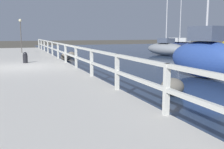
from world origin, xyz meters
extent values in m
plane|color=#4C473D|center=(0.00, 0.00, 0.00)|extent=(120.00, 120.00, 0.00)
cube|color=beige|center=(0.00, 0.00, 0.14)|extent=(4.80, 36.00, 0.28)
cube|color=silver|center=(2.30, -8.72, 0.77)|extent=(0.10, 0.10, 0.99)
cube|color=silver|center=(2.30, -6.23, 0.77)|extent=(0.10, 0.10, 0.99)
cube|color=silver|center=(2.30, -3.74, 0.77)|extent=(0.10, 0.10, 0.99)
cube|color=silver|center=(2.30, -1.25, 0.77)|extent=(0.10, 0.10, 0.99)
cube|color=silver|center=(2.30, 1.25, 0.77)|extent=(0.10, 0.10, 0.99)
cube|color=silver|center=(2.30, 3.74, 0.77)|extent=(0.10, 0.10, 0.99)
cube|color=silver|center=(2.30, 6.23, 0.77)|extent=(0.10, 0.10, 0.99)
cube|color=silver|center=(2.30, 8.72, 0.77)|extent=(0.10, 0.10, 0.99)
cube|color=silver|center=(2.30, 11.22, 0.77)|extent=(0.10, 0.10, 0.99)
cube|color=silver|center=(2.30, 13.71, 0.77)|extent=(0.10, 0.10, 0.99)
cube|color=silver|center=(2.30, 16.20, 0.77)|extent=(0.10, 0.10, 0.99)
cube|color=silver|center=(2.30, 0.00, 1.23)|extent=(0.09, 32.50, 0.08)
cube|color=silver|center=(2.30, 0.00, 0.77)|extent=(0.09, 32.50, 0.08)
ellipsoid|color=slate|center=(3.87, 7.12, 0.23)|extent=(0.60, 0.54, 0.45)
ellipsoid|color=slate|center=(3.04, 4.94, 0.28)|extent=(0.74, 0.67, 0.55)
ellipsoid|color=#666056|center=(4.00, -6.40, 0.26)|extent=(0.71, 0.63, 0.53)
cylinder|color=black|center=(0.24, 1.74, 0.49)|extent=(0.24, 0.24, 0.43)
sphere|color=black|center=(0.24, 1.74, 0.75)|extent=(0.22, 0.22, 0.22)
cylinder|color=#514C47|center=(0.33, 9.70, 1.52)|extent=(0.07, 0.07, 2.48)
sphere|color=beige|center=(0.33, 9.70, 2.88)|extent=(0.24, 0.24, 0.24)
ellipsoid|color=#192347|center=(16.71, 11.34, 0.49)|extent=(3.53, 5.37, 0.96)
cube|color=silver|center=(16.71, 11.34, 1.18)|extent=(1.86, 2.37, 0.42)
cylinder|color=silver|center=(16.71, 11.34, 3.34)|extent=(0.09, 0.09, 4.75)
ellipsoid|color=gray|center=(11.86, 6.42, 0.53)|extent=(2.60, 4.22, 1.05)
cube|color=#4C566B|center=(11.86, 6.42, 1.25)|extent=(1.31, 1.34, 0.39)
cylinder|color=silver|center=(11.86, 6.42, 3.50)|extent=(0.09, 0.09, 4.89)
ellipsoid|color=#2D4C9E|center=(7.02, -4.19, 0.77)|extent=(1.93, 3.66, 1.52)
cube|color=#4C566B|center=(7.02, -4.19, 1.83)|extent=(1.11, 1.36, 0.59)
camera|label=1|loc=(-0.37, -12.86, 1.81)|focal=42.00mm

